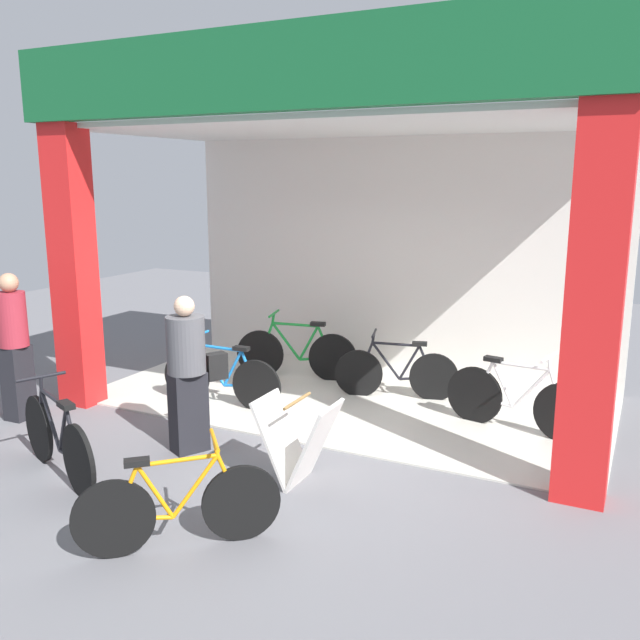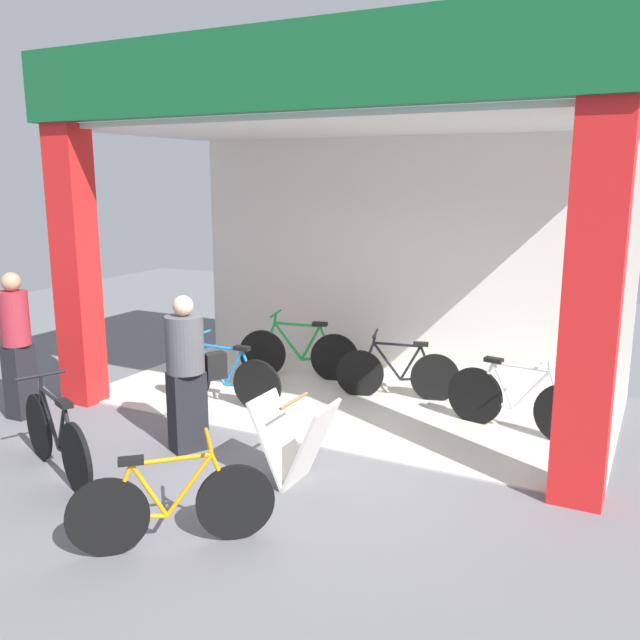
{
  "view_description": "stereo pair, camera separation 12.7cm",
  "coord_description": "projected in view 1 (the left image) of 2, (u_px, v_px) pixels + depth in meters",
  "views": [
    {
      "loc": [
        3.25,
        -5.79,
        2.71
      ],
      "look_at": [
        0.0,
        0.76,
        1.15
      ],
      "focal_mm": 38.05,
      "sensor_mm": 36.0,
      "label": 1
    },
    {
      "loc": [
        3.36,
        -5.73,
        2.71
      ],
      "look_at": [
        0.0,
        0.76,
        1.15
      ],
      "focal_mm": 38.05,
      "sensor_mm": 36.0,
      "label": 2
    }
  ],
  "objects": [
    {
      "name": "pedestrian_1",
      "position": [
        15.0,
        346.0,
        7.56
      ],
      "size": [
        0.33,
        0.33,
        1.67
      ],
      "color": "black",
      "rests_on": "ground"
    },
    {
      "name": "bicycle_parked_0",
      "position": [
        178.0,
        506.0,
        4.96
      ],
      "size": [
        1.16,
        1.04,
        0.84
      ],
      "color": "black",
      "rests_on": "ground"
    },
    {
      "name": "bicycle_inside_1",
      "position": [
        296.0,
        353.0,
        9.15
      ],
      "size": [
        1.62,
        0.53,
        0.91
      ],
      "color": "black",
      "rests_on": "ground"
    },
    {
      "name": "ground_plane",
      "position": [
        287.0,
        442.0,
        7.05
      ],
      "size": [
        20.27,
        20.27,
        0.0
      ],
      "primitive_type": "plane",
      "color": "slate",
      "rests_on": "ground"
    },
    {
      "name": "bicycle_inside_2",
      "position": [
        517.0,
        400.0,
        7.24
      ],
      "size": [
        1.61,
        0.45,
        0.9
      ],
      "color": "black",
      "rests_on": "ground"
    },
    {
      "name": "bicycle_inside_3",
      "position": [
        221.0,
        378.0,
        8.07
      ],
      "size": [
        1.58,
        0.43,
        0.87
      ],
      "color": "black",
      "rests_on": "ground"
    },
    {
      "name": "shop_facade",
      "position": [
        352.0,
        222.0,
        8.01
      ],
      "size": [
        6.33,
        3.37,
        4.05
      ],
      "color": "beige",
      "rests_on": "ground"
    },
    {
      "name": "bicycle_inside_0",
      "position": [
        396.0,
        373.0,
        8.34
      ],
      "size": [
        1.47,
        0.51,
        0.84
      ],
      "color": "black",
      "rests_on": "ground"
    },
    {
      "name": "sandwich_board_sign",
      "position": [
        297.0,
        441.0,
        6.03
      ],
      "size": [
        0.71,
        0.49,
        0.79
      ],
      "color": "silver",
      "rests_on": "ground"
    },
    {
      "name": "pedestrian_0",
      "position": [
        188.0,
        372.0,
        6.67
      ],
      "size": [
        0.51,
        0.66,
        1.58
      ],
      "color": "black",
      "rests_on": "ground"
    },
    {
      "name": "bicycle_parked_1",
      "position": [
        57.0,
        440.0,
        6.14
      ],
      "size": [
        1.53,
        0.69,
        0.9
      ],
      "color": "black",
      "rests_on": "ground"
    }
  ]
}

